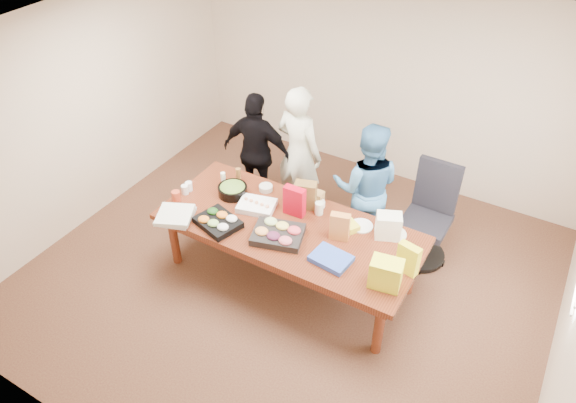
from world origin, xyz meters
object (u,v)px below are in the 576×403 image
Objects in this scene: conference_table at (289,252)px; person_center at (299,153)px; office_chair at (426,219)px; person_right at (366,188)px; sheet_cake at (257,206)px; salad_bowl at (233,190)px.

conference_table is 1.32m from person_center.
person_right is (-0.72, -0.08, 0.23)m from office_chair.
sheet_cake is at bearing 25.36° from person_right.
person_center reaches higher than office_chair.
conference_table is 7.11× the size of sheet_cake.
salad_bowl is (-0.32, -0.95, -0.07)m from person_center.
office_chair is at bearing -173.19° from person_center.
salad_bowl is at bearing 13.31° from person_right.
person_right reaches higher than salad_bowl.
person_center is (-0.51, 1.11, 0.50)m from conference_table.
office_chair reaches higher than conference_table.
conference_table is 2.41× the size of office_chair.
sheet_cake is (-1.62, -0.97, 0.20)m from office_chair.
person_right is 4.85× the size of salad_bowl.
salad_bowl is (-0.82, 0.15, 0.43)m from conference_table.
sheet_cake is (-0.45, 0.07, 0.41)m from conference_table.
sheet_cake is at bearing 170.66° from conference_table.
sheet_cake reaches higher than conference_table.
person_center is (-1.68, 0.07, 0.29)m from office_chair.
office_chair is at bearing 167.66° from person_right.
sheet_cake is (0.05, -1.03, -0.09)m from person_center.
conference_table is 1.58m from office_chair.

